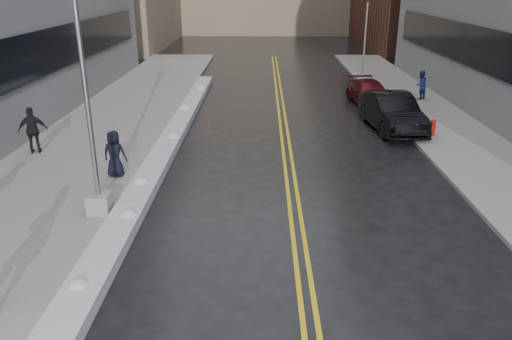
{
  "coord_description": "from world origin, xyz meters",
  "views": [
    {
      "loc": [
        1.5,
        -11.29,
        6.64
      ],
      "look_at": [
        1.31,
        2.59,
        1.3
      ],
      "focal_mm": 35.0,
      "sensor_mm": 36.0,
      "label": 1
    }
  ],
  "objects_px": {
    "car_maroon": "(370,93)",
    "lamppost": "(91,136)",
    "fire_hydrant": "(433,126)",
    "traffic_signal": "(366,29)",
    "pedestrian_d": "(33,130)",
    "pedestrian_c": "(115,154)",
    "pedestrian_east": "(421,85)",
    "car_black": "(392,112)"
  },
  "relations": [
    {
      "from": "fire_hydrant",
      "to": "car_maroon",
      "type": "distance_m",
      "value": 6.63
    },
    {
      "from": "pedestrian_east",
      "to": "car_maroon",
      "type": "height_order",
      "value": "pedestrian_east"
    },
    {
      "from": "car_maroon",
      "to": "lamppost",
      "type": "bearing_deg",
      "value": -133.43
    },
    {
      "from": "traffic_signal",
      "to": "pedestrian_east",
      "type": "distance_m",
      "value": 7.55
    },
    {
      "from": "fire_hydrant",
      "to": "pedestrian_d",
      "type": "xyz_separation_m",
      "value": [
        -16.53,
        -2.59,
        0.52
      ]
    },
    {
      "from": "traffic_signal",
      "to": "pedestrian_c",
      "type": "distance_m",
      "value": 22.71
    },
    {
      "from": "fire_hydrant",
      "to": "pedestrian_d",
      "type": "height_order",
      "value": "pedestrian_d"
    },
    {
      "from": "pedestrian_east",
      "to": "lamppost",
      "type": "bearing_deg",
      "value": 6.25
    },
    {
      "from": "car_black",
      "to": "traffic_signal",
      "type": "bearing_deg",
      "value": 80.05
    },
    {
      "from": "traffic_signal",
      "to": "pedestrian_d",
      "type": "xyz_separation_m",
      "value": [
        -16.03,
        -16.59,
        -2.33
      ]
    },
    {
      "from": "lamppost",
      "to": "car_maroon",
      "type": "relative_size",
      "value": 1.71
    },
    {
      "from": "lamppost",
      "to": "fire_hydrant",
      "type": "bearing_deg",
      "value": 33.04
    },
    {
      "from": "car_maroon",
      "to": "fire_hydrant",
      "type": "bearing_deg",
      "value": -83.59
    },
    {
      "from": "pedestrian_d",
      "to": "car_maroon",
      "type": "bearing_deg",
      "value": -167.8
    },
    {
      "from": "lamppost",
      "to": "fire_hydrant",
      "type": "height_order",
      "value": "lamppost"
    },
    {
      "from": "fire_hydrant",
      "to": "car_black",
      "type": "distance_m",
      "value": 2.04
    },
    {
      "from": "pedestrian_d",
      "to": "pedestrian_east",
      "type": "height_order",
      "value": "pedestrian_d"
    },
    {
      "from": "pedestrian_d",
      "to": "pedestrian_east",
      "type": "bearing_deg",
      "value": -170.51
    },
    {
      "from": "lamppost",
      "to": "pedestrian_d",
      "type": "height_order",
      "value": "lamppost"
    },
    {
      "from": "fire_hydrant",
      "to": "traffic_signal",
      "type": "xyz_separation_m",
      "value": [
        -0.5,
        14.0,
        2.85
      ]
    },
    {
      "from": "fire_hydrant",
      "to": "pedestrian_d",
      "type": "bearing_deg",
      "value": -171.1
    },
    {
      "from": "pedestrian_c",
      "to": "pedestrian_d",
      "type": "relative_size",
      "value": 0.89
    },
    {
      "from": "fire_hydrant",
      "to": "car_maroon",
      "type": "xyz_separation_m",
      "value": [
        -1.5,
        6.46,
        0.1
      ]
    },
    {
      "from": "pedestrian_c",
      "to": "car_maroon",
      "type": "xyz_separation_m",
      "value": [
        11.13,
        11.5,
        -0.32
      ]
    },
    {
      "from": "pedestrian_d",
      "to": "fire_hydrant",
      "type": "bearing_deg",
      "value": 170.06
    },
    {
      "from": "traffic_signal",
      "to": "pedestrian_d",
      "type": "bearing_deg",
      "value": -134.02
    },
    {
      "from": "lamppost",
      "to": "car_maroon",
      "type": "height_order",
      "value": "lamppost"
    },
    {
      "from": "pedestrian_c",
      "to": "pedestrian_east",
      "type": "bearing_deg",
      "value": -133.89
    },
    {
      "from": "traffic_signal",
      "to": "pedestrian_east",
      "type": "relative_size",
      "value": 3.67
    },
    {
      "from": "traffic_signal",
      "to": "pedestrian_c",
      "type": "xyz_separation_m",
      "value": [
        -12.13,
        -19.04,
        -2.43
      ]
    },
    {
      "from": "lamppost",
      "to": "traffic_signal",
      "type": "height_order",
      "value": "lamppost"
    },
    {
      "from": "car_maroon",
      "to": "pedestrian_east",
      "type": "bearing_deg",
      "value": 6.11
    },
    {
      "from": "pedestrian_east",
      "to": "traffic_signal",
      "type": "bearing_deg",
      "value": -115.09
    },
    {
      "from": "lamppost",
      "to": "car_black",
      "type": "distance_m",
      "value": 14.38
    },
    {
      "from": "pedestrian_c",
      "to": "pedestrian_d",
      "type": "height_order",
      "value": "pedestrian_d"
    },
    {
      "from": "pedestrian_d",
      "to": "car_maroon",
      "type": "height_order",
      "value": "pedestrian_d"
    },
    {
      "from": "traffic_signal",
      "to": "car_black",
      "type": "relative_size",
      "value": 1.16
    },
    {
      "from": "car_maroon",
      "to": "traffic_signal",
      "type": "bearing_deg",
      "value": 75.78
    },
    {
      "from": "traffic_signal",
      "to": "car_maroon",
      "type": "relative_size",
      "value": 1.35
    },
    {
      "from": "traffic_signal",
      "to": "pedestrian_c",
      "type": "relative_size",
      "value": 3.66
    },
    {
      "from": "fire_hydrant",
      "to": "pedestrian_east",
      "type": "relative_size",
      "value": 0.45
    },
    {
      "from": "lamppost",
      "to": "fire_hydrant",
      "type": "xyz_separation_m",
      "value": [
        12.3,
        8.0,
        -1.98
      ]
    }
  ]
}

